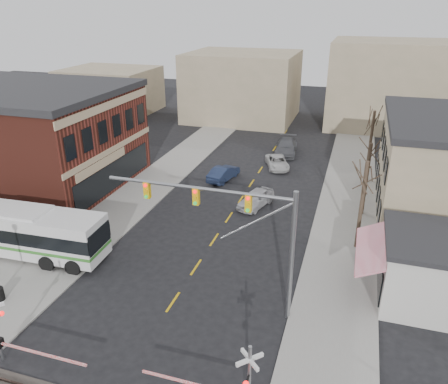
% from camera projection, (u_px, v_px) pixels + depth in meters
% --- Properties ---
extents(ground, '(160.00, 160.00, 0.00)m').
position_uv_depth(ground, '(159.00, 323.00, 25.00)').
color(ground, black).
rests_on(ground, ground).
extents(sidewalk_west, '(5.00, 60.00, 0.12)m').
position_uv_depth(sidewalk_west, '(158.00, 179.00, 45.06)').
color(sidewalk_west, gray).
rests_on(sidewalk_west, ground).
extents(sidewalk_east, '(5.00, 60.00, 0.12)m').
position_uv_depth(sidewalk_east, '(347.00, 202.00, 39.90)').
color(sidewalk_east, gray).
rests_on(sidewalk_east, ground).
extents(tree_east_a, '(0.28, 0.28, 6.75)m').
position_uv_depth(tree_east_a, '(361.00, 206.00, 31.25)').
color(tree_east_a, '#382B21').
rests_on(tree_east_a, sidewalk_east).
extents(tree_east_b, '(0.28, 0.28, 6.30)m').
position_uv_depth(tree_east_b, '(366.00, 179.00, 36.51)').
color(tree_east_b, '#382B21').
rests_on(tree_east_b, sidewalk_east).
extents(tree_east_c, '(0.28, 0.28, 7.20)m').
position_uv_depth(tree_east_c, '(370.00, 147.00, 43.28)').
color(tree_east_c, '#382B21').
rests_on(tree_east_c, sidewalk_east).
extents(transit_bus, '(13.59, 3.52, 3.47)m').
position_uv_depth(transit_bus, '(15.00, 230.00, 31.17)').
color(transit_bus, silver).
rests_on(transit_bus, ground).
extents(traffic_signal_mast, '(10.98, 0.30, 8.00)m').
position_uv_depth(traffic_signal_mast, '(240.00, 222.00, 23.99)').
color(traffic_signal_mast, gray).
rests_on(traffic_signal_mast, ground).
extents(rr_crossing_west, '(5.60, 1.36, 4.00)m').
position_uv_depth(rr_crossing_west, '(2.00, 331.00, 21.57)').
color(rr_crossing_west, gray).
rests_on(rr_crossing_west, ground).
extents(rr_crossing_east, '(5.60, 1.36, 4.00)m').
position_uv_depth(rr_crossing_east, '(239.00, 381.00, 18.72)').
color(rr_crossing_east, gray).
rests_on(rr_crossing_east, ground).
extents(car_a, '(2.98, 4.74, 1.50)m').
position_uv_depth(car_a, '(256.00, 198.00, 39.02)').
color(car_a, '#B4B4B9').
rests_on(car_a, ground).
extents(car_b, '(2.44, 4.76, 1.50)m').
position_uv_depth(car_b, '(224.00, 173.00, 44.83)').
color(car_b, '#18223C').
rests_on(car_b, ground).
extents(car_c, '(3.62, 5.07, 1.28)m').
position_uv_depth(car_c, '(277.00, 162.00, 48.18)').
color(car_c, '#B3B3B3').
rests_on(car_c, ground).
extents(car_d, '(2.94, 6.12, 1.72)m').
position_uv_depth(car_d, '(286.00, 147.00, 52.61)').
color(car_d, '#494A4F').
rests_on(car_d, ground).
extents(pedestrian_near, '(0.53, 0.70, 1.73)m').
position_uv_depth(pedestrian_near, '(69.00, 243.00, 31.38)').
color(pedestrian_near, '#4F473F').
rests_on(pedestrian_near, sidewalk_west).
extents(pedestrian_far, '(0.94, 0.98, 1.60)m').
position_uv_depth(pedestrian_far, '(98.00, 221.00, 34.70)').
color(pedestrian_far, '#2D3350').
rests_on(pedestrian_far, sidewalk_west).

